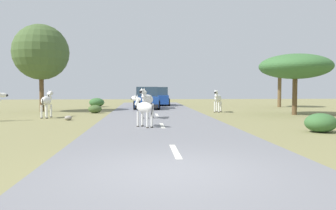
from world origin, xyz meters
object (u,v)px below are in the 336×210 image
object	(u,v)px
zebra_1	(143,108)
tree_3	(280,70)
zebra_3	(47,101)
tree_0	(41,52)
bush_2	(321,123)
zebra_0	(147,100)
rock_1	(68,118)
zebra_4	(218,99)
car_0	(159,97)
bush_0	(95,109)
bush_1	(97,102)
car_1	(147,99)
tree_2	(295,67)

from	to	relation	value
zebra_1	tree_3	bearing A→B (deg)	11.30
zebra_1	zebra_3	xyz separation A→B (m)	(-5.47, 5.40, 0.09)
tree_0	bush_2	distance (m)	19.14
zebra_3	bush_2	bearing A→B (deg)	-26.64
zebra_0	tree_0	world-z (taller)	tree_0
tree_0	rock_1	bearing A→B (deg)	-63.85
zebra_0	zebra_4	xyz separation A→B (m)	(4.97, 4.85, -0.09)
zebra_1	bush_2	distance (m)	7.01
car_0	bush_0	xyz separation A→B (m)	(-4.75, -9.05, -0.58)
tree_0	bush_2	xyz separation A→B (m)	(14.03, -12.44, -3.87)
bush_2	bush_0	bearing A→B (deg)	133.07
bush_0	bush_1	world-z (taller)	bush_1
bush_0	car_0	bearing A→B (deg)	62.28
car_0	rock_1	world-z (taller)	car_0
tree_0	car_0	bearing A→B (deg)	39.97
zebra_1	car_0	world-z (taller)	car_0
zebra_0	zebra_1	world-z (taller)	zebra_0
zebra_3	car_1	world-z (taller)	car_1
zebra_0	tree_3	size ratio (longest dim) A/B	0.43
bush_1	bush_0	bearing A→B (deg)	-83.18
zebra_0	tree_2	world-z (taller)	tree_2
zebra_1	bush_2	xyz separation A→B (m)	(6.75, -1.83, -0.50)
bush_2	rock_1	size ratio (longest dim) A/B	2.91
zebra_1	car_1	world-z (taller)	car_1
zebra_0	rock_1	world-z (taller)	zebra_0
zebra_1	tree_0	bearing A→B (deg)	84.55
zebra_4	bush_1	distance (m)	11.98
zebra_0	tree_2	size ratio (longest dim) A/B	0.37
bush_1	car_1	bearing A→B (deg)	-38.81
tree_2	rock_1	bearing A→B (deg)	-169.02
zebra_3	tree_0	world-z (taller)	tree_0
zebra_3	tree_2	world-z (taller)	tree_2
rock_1	zebra_4	bearing A→B (deg)	29.80
zebra_3	tree_0	size ratio (longest dim) A/B	0.27
tree_0	zebra_1	bearing A→B (deg)	-55.56
tree_3	bush_2	distance (m)	17.89
tree_3	car_1	bearing A→B (deg)	-169.86
tree_3	zebra_1	bearing A→B (deg)	-128.81
car_1	bush_1	size ratio (longest dim) A/B	3.28
zebra_3	bush_1	world-z (taller)	zebra_3
zebra_1	car_1	bearing A→B (deg)	48.78
tree_0	bush_1	size ratio (longest dim) A/B	4.65
zebra_4	tree_0	bearing A→B (deg)	16.34
zebra_1	rock_1	size ratio (longest dim) A/B	3.26
car_1	bush_0	bearing A→B (deg)	49.89
zebra_0	zebra_4	size ratio (longest dim) A/B	1.05
zebra_1	rock_1	bearing A→B (deg)	96.00
tree_2	bush_2	xyz separation A→B (m)	(-2.77, -8.26, -2.67)
tree_0	rock_1	distance (m)	8.61
car_1	tree_0	size ratio (longest dim) A/B	0.71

